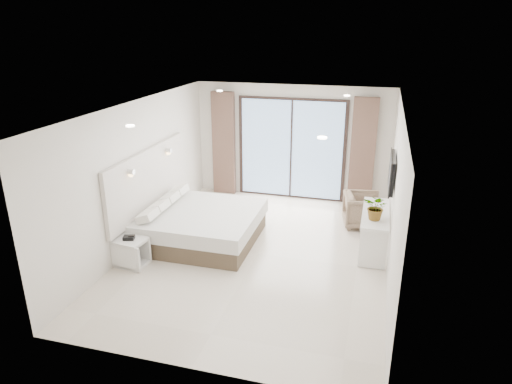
% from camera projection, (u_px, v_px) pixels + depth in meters
% --- Properties ---
extents(ground, '(6.20, 6.20, 0.00)m').
position_uv_depth(ground, '(257.00, 254.00, 8.40)').
color(ground, beige).
rests_on(ground, ground).
extents(room_shell, '(4.62, 6.22, 2.72)m').
position_uv_depth(room_shell, '(258.00, 159.00, 8.61)').
color(room_shell, silver).
rests_on(room_shell, ground).
extents(bed, '(2.17, 2.07, 0.75)m').
position_uv_depth(bed, '(200.00, 225.00, 8.83)').
color(bed, brown).
rests_on(bed, ground).
extents(nightstand, '(0.59, 0.51, 0.49)m').
position_uv_depth(nightstand, '(131.00, 252.00, 7.93)').
color(nightstand, white).
rests_on(nightstand, ground).
extents(phone, '(0.22, 0.19, 0.06)m').
position_uv_depth(phone, '(129.00, 238.00, 7.84)').
color(phone, black).
rests_on(phone, nightstand).
extents(console_desk, '(0.48, 1.53, 0.77)m').
position_uv_depth(console_desk, '(375.00, 223.00, 8.33)').
color(console_desk, white).
rests_on(console_desk, ground).
extents(plant, '(0.58, 0.60, 0.36)m').
position_uv_depth(plant, '(376.00, 210.00, 7.88)').
color(plant, '#33662D').
rests_on(plant, console_desk).
extents(armchair, '(0.82, 0.85, 0.76)m').
position_uv_depth(armchair, '(363.00, 209.00, 9.45)').
color(armchair, '#967962').
rests_on(armchair, ground).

